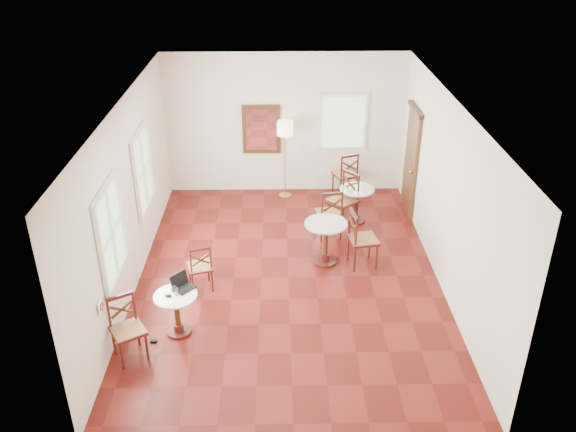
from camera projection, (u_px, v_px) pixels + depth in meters
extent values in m
plane|color=#601410|center=(288.00, 277.00, 10.02)|extent=(7.00, 7.00, 0.00)
cube|color=white|center=(285.00, 124.00, 12.43)|extent=(5.00, 0.02, 3.00)
cube|color=white|center=(295.00, 341.00, 6.22)|extent=(5.00, 0.02, 3.00)
cube|color=white|center=(129.00, 198.00, 9.29)|extent=(0.02, 7.00, 3.00)
cube|color=white|center=(447.00, 195.00, 9.37)|extent=(0.02, 7.00, 3.00)
cube|color=white|center=(288.00, 104.00, 8.63)|extent=(5.00, 7.00, 0.02)
cube|color=#593519|center=(411.00, 163.00, 11.70)|extent=(0.06, 0.90, 2.10)
cube|color=#481612|center=(415.00, 109.00, 11.19)|extent=(0.08, 1.02, 0.08)
sphere|color=#BF8C3F|center=(411.00, 172.00, 11.44)|extent=(0.07, 0.07, 0.07)
cube|color=#4B2814|center=(261.00, 129.00, 12.43)|extent=(0.80, 0.05, 1.05)
cube|color=white|center=(261.00, 130.00, 12.40)|extent=(0.64, 0.02, 0.88)
cube|color=white|center=(100.00, 307.00, 7.68)|extent=(0.02, 0.16, 0.16)
torus|color=red|center=(102.00, 307.00, 7.68)|extent=(0.02, 0.12, 0.12)
cube|color=white|center=(111.00, 232.00, 8.20)|extent=(0.06, 1.22, 1.42)
cube|color=white|center=(143.00, 170.00, 10.15)|extent=(0.06, 1.22, 1.42)
cube|color=white|center=(343.00, 122.00, 12.40)|extent=(1.02, 0.06, 1.22)
cylinder|color=#481612|center=(179.00, 331.00, 8.71)|extent=(0.36, 0.36, 0.04)
cylinder|color=#481612|center=(179.00, 327.00, 8.68)|extent=(0.14, 0.14, 0.11)
cylinder|color=#4B2814|center=(177.00, 313.00, 8.55)|extent=(0.08, 0.08, 0.53)
cylinder|color=#481612|center=(176.00, 298.00, 8.44)|extent=(0.12, 0.12, 0.05)
cylinder|color=silver|center=(175.00, 296.00, 8.42)|extent=(0.62, 0.62, 0.03)
cylinder|color=#481612|center=(325.00, 261.00, 10.43)|extent=(0.42, 0.42, 0.04)
cylinder|color=#481612|center=(325.00, 257.00, 10.39)|extent=(0.17, 0.17, 0.13)
cylinder|color=#4B2814|center=(325.00, 241.00, 10.25)|extent=(0.09, 0.09, 0.63)
cylinder|color=#481612|center=(326.00, 226.00, 10.11)|extent=(0.15, 0.15, 0.06)
cylinder|color=silver|center=(326.00, 224.00, 10.09)|extent=(0.73, 0.73, 0.03)
cylinder|color=#481612|center=(355.00, 220.00, 11.79)|extent=(0.38, 0.38, 0.04)
cylinder|color=#481612|center=(356.00, 217.00, 11.75)|extent=(0.15, 0.15, 0.11)
cylinder|color=#4B2814|center=(356.00, 204.00, 11.62)|extent=(0.09, 0.09, 0.57)
cylinder|color=#481612|center=(357.00, 191.00, 11.50)|extent=(0.13, 0.13, 0.06)
cylinder|color=silver|center=(357.00, 189.00, 11.48)|extent=(0.67, 0.67, 0.03)
cylinder|color=#481612|center=(208.00, 271.00, 9.82)|extent=(0.03, 0.03, 0.39)
cylinder|color=#481612|center=(212.00, 281.00, 9.56)|extent=(0.03, 0.03, 0.39)
cylinder|color=#481612|center=(189.00, 274.00, 9.74)|extent=(0.03, 0.03, 0.39)
cylinder|color=#481612|center=(193.00, 284.00, 9.47)|extent=(0.03, 0.03, 0.39)
cube|color=#481612|center=(200.00, 267.00, 9.56)|extent=(0.48, 0.48, 0.03)
cube|color=#99633E|center=(200.00, 266.00, 9.55)|extent=(0.46, 0.46, 0.03)
cylinder|color=#481612|center=(211.00, 259.00, 9.37)|extent=(0.03, 0.03, 0.44)
cylinder|color=#481612|center=(191.00, 262.00, 9.28)|extent=(0.03, 0.03, 0.44)
cube|color=#481612|center=(200.00, 250.00, 9.23)|extent=(0.33, 0.13, 0.04)
cube|color=#4B2814|center=(201.00, 260.00, 9.32)|extent=(0.28, 0.10, 0.19)
cube|color=#4B2814|center=(201.00, 260.00, 9.32)|extent=(0.28, 0.10, 0.19)
cylinder|color=#481612|center=(122.00, 356.00, 7.93)|extent=(0.03, 0.03, 0.44)
cylinder|color=#481612|center=(114.00, 341.00, 8.20)|extent=(0.03, 0.03, 0.44)
cylinder|color=#481612|center=(147.00, 347.00, 8.10)|extent=(0.03, 0.03, 0.44)
cylinder|color=#481612|center=(138.00, 333.00, 8.36)|extent=(0.03, 0.03, 0.44)
cube|color=#481612|center=(128.00, 331.00, 8.04)|extent=(0.59, 0.59, 0.03)
cube|color=#99633E|center=(128.00, 330.00, 8.04)|extent=(0.56, 0.56, 0.04)
cylinder|color=#481612|center=(109.00, 314.00, 7.98)|extent=(0.03, 0.03, 0.49)
cylinder|color=#481612|center=(134.00, 306.00, 8.15)|extent=(0.03, 0.03, 0.49)
cube|color=#481612|center=(120.00, 297.00, 7.96)|extent=(0.33, 0.22, 0.05)
cube|color=#4B2814|center=(122.00, 310.00, 8.06)|extent=(0.28, 0.18, 0.21)
cube|color=#4B2814|center=(122.00, 310.00, 8.06)|extent=(0.28, 0.18, 0.21)
cylinder|color=#481612|center=(335.00, 220.00, 11.35)|extent=(0.04, 0.04, 0.47)
cylinder|color=#481612|center=(341.00, 229.00, 11.02)|extent=(0.04, 0.04, 0.47)
cylinder|color=#481612|center=(316.00, 222.00, 11.27)|extent=(0.04, 0.04, 0.47)
cylinder|color=#481612|center=(321.00, 231.00, 10.95)|extent=(0.04, 0.04, 0.47)
cube|color=#481612|center=(329.00, 214.00, 11.04)|extent=(0.54, 0.54, 0.03)
cube|color=#99633E|center=(329.00, 213.00, 11.03)|extent=(0.52, 0.52, 0.04)
cylinder|color=#481612|center=(342.00, 205.00, 10.79)|extent=(0.04, 0.04, 0.52)
cylinder|color=#481612|center=(322.00, 207.00, 10.72)|extent=(0.04, 0.04, 0.52)
cube|color=#481612|center=(333.00, 194.00, 10.65)|extent=(0.39, 0.12, 0.05)
cube|color=#4B2814|center=(332.00, 205.00, 10.75)|extent=(0.34, 0.09, 0.23)
cube|color=#4B2814|center=(332.00, 205.00, 10.75)|extent=(0.34, 0.09, 0.23)
cylinder|color=#481612|center=(377.00, 257.00, 10.12)|extent=(0.04, 0.04, 0.49)
cylinder|color=#481612|center=(355.00, 259.00, 10.06)|extent=(0.04, 0.04, 0.49)
cylinder|color=#481612|center=(370.00, 246.00, 10.46)|extent=(0.04, 0.04, 0.49)
cylinder|color=#481612|center=(348.00, 248.00, 10.40)|extent=(0.04, 0.04, 0.49)
cube|color=#481612|center=(363.00, 240.00, 10.14)|extent=(0.55, 0.55, 0.03)
cube|color=#99633E|center=(363.00, 239.00, 10.14)|extent=(0.52, 0.52, 0.04)
cylinder|color=#481612|center=(356.00, 233.00, 9.82)|extent=(0.04, 0.04, 0.54)
cylinder|color=#481612|center=(350.00, 222.00, 10.16)|extent=(0.04, 0.04, 0.54)
cube|color=#481612|center=(354.00, 214.00, 9.87)|extent=(0.11, 0.41, 0.05)
cube|color=#4B2814|center=(353.00, 227.00, 9.98)|extent=(0.09, 0.35, 0.24)
cube|color=#4B2814|center=(353.00, 227.00, 9.98)|extent=(0.09, 0.35, 0.24)
cylinder|color=#481612|center=(348.00, 180.00, 12.97)|extent=(0.04, 0.04, 0.47)
cylinder|color=#481612|center=(356.00, 187.00, 12.66)|extent=(0.04, 0.04, 0.47)
cylinder|color=#481612|center=(333.00, 183.00, 12.85)|extent=(0.04, 0.04, 0.47)
cylinder|color=#481612|center=(341.00, 190.00, 12.54)|extent=(0.04, 0.04, 0.47)
cube|color=#481612|center=(345.00, 175.00, 12.65)|extent=(0.59, 0.59, 0.03)
cube|color=#99633E|center=(345.00, 174.00, 12.64)|extent=(0.57, 0.57, 0.04)
cylinder|color=#481612|center=(358.00, 165.00, 12.43)|extent=(0.04, 0.04, 0.52)
cylinder|color=#481612|center=(342.00, 168.00, 12.31)|extent=(0.04, 0.04, 0.52)
cube|color=#481612|center=(350.00, 156.00, 12.26)|extent=(0.38, 0.17, 0.05)
cube|color=#4B2814|center=(350.00, 166.00, 12.37)|extent=(0.33, 0.14, 0.23)
cube|color=#4B2814|center=(350.00, 166.00, 12.37)|extent=(0.33, 0.14, 0.23)
cylinder|color=#481612|center=(328.00, 212.00, 11.60)|extent=(0.04, 0.04, 0.49)
cylinder|color=#481612|center=(342.00, 206.00, 11.83)|extent=(0.04, 0.04, 0.49)
cylinder|color=#481612|center=(343.00, 219.00, 11.33)|extent=(0.04, 0.04, 0.49)
cylinder|color=#481612|center=(357.00, 213.00, 11.56)|extent=(0.04, 0.04, 0.49)
cube|color=#481612|center=(343.00, 201.00, 11.46)|extent=(0.68, 0.68, 0.03)
cube|color=#99633E|center=(343.00, 200.00, 11.45)|extent=(0.65, 0.65, 0.04)
cylinder|color=#481612|center=(343.00, 182.00, 11.59)|extent=(0.04, 0.04, 0.55)
cylinder|color=#481612|center=(358.00, 189.00, 11.32)|extent=(0.04, 0.04, 0.55)
cube|color=#481612|center=(351.00, 173.00, 11.34)|extent=(0.30, 0.34, 0.05)
cube|color=#4B2814|center=(351.00, 185.00, 11.45)|extent=(0.25, 0.29, 0.24)
cube|color=#4B2814|center=(351.00, 185.00, 11.45)|extent=(0.25, 0.29, 0.24)
cylinder|color=#BF8C3F|center=(285.00, 195.00, 12.81)|extent=(0.27, 0.27, 0.03)
cylinder|color=#BF8C3F|center=(285.00, 163.00, 12.46)|extent=(0.02, 0.02, 1.53)
cylinder|color=beige|center=(285.00, 128.00, 12.10)|extent=(0.33, 0.33, 0.29)
cube|color=black|center=(185.00, 288.00, 8.55)|extent=(0.36, 0.37, 0.02)
cube|color=black|center=(184.00, 288.00, 8.55)|extent=(0.26, 0.27, 0.00)
cube|color=black|center=(179.00, 280.00, 8.56)|extent=(0.24, 0.27, 0.20)
cube|color=silver|center=(179.00, 280.00, 8.56)|extent=(0.21, 0.23, 0.17)
ellipsoid|color=black|center=(168.00, 296.00, 8.37)|extent=(0.11, 0.08, 0.04)
cylinder|color=black|center=(174.00, 289.00, 8.49)|extent=(0.07, 0.07, 0.09)
torus|color=black|center=(177.00, 289.00, 8.49)|extent=(0.06, 0.01, 0.06)
cylinder|color=white|center=(176.00, 292.00, 8.39)|extent=(0.06, 0.06, 0.10)
cube|color=black|center=(154.00, 341.00, 8.51)|extent=(0.09, 0.06, 0.04)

